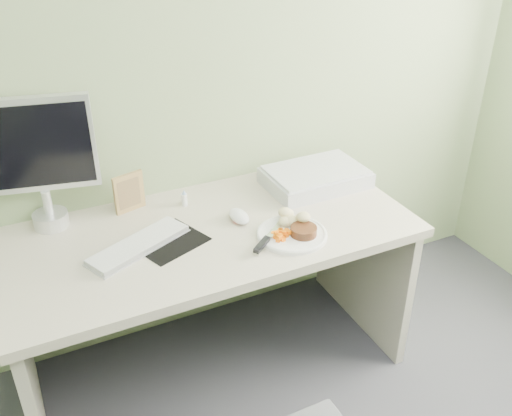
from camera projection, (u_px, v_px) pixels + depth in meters
name	position (u px, v px, depth m)	size (l,w,h in m)	color
wall_back	(167.00, 48.00, 2.21)	(3.50, 3.50, 0.00)	gray
desk	(211.00, 267.00, 2.32)	(1.60, 0.75, 0.73)	beige
plate	(292.00, 234.00, 2.18)	(0.27, 0.27, 0.01)	white
steak	(304.00, 231.00, 2.16)	(0.10, 0.10, 0.03)	black
potato_pile	(291.00, 217.00, 2.22)	(0.11, 0.08, 0.06)	tan
carrot_heap	(282.00, 233.00, 2.14)	(0.06, 0.05, 0.04)	#FF6D05
steak_knife	(267.00, 239.00, 2.12)	(0.22, 0.18, 0.02)	silver
mousepad	(169.00, 241.00, 2.15)	(0.25, 0.22, 0.00)	black
keyboard	(139.00, 244.00, 2.11)	(0.40, 0.12, 0.02)	white
computer_mouse	(239.00, 216.00, 2.27)	(0.07, 0.12, 0.04)	white
photo_frame	(129.00, 192.00, 2.31)	(0.13, 0.02, 0.17)	olive
eyedrop_bottle	(184.00, 199.00, 2.37)	(0.03, 0.03, 0.07)	white
scanner	(315.00, 178.00, 2.53)	(0.44, 0.29, 0.07)	silver
monitor	(37.00, 156.00, 2.12)	(0.43, 0.16, 0.52)	silver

